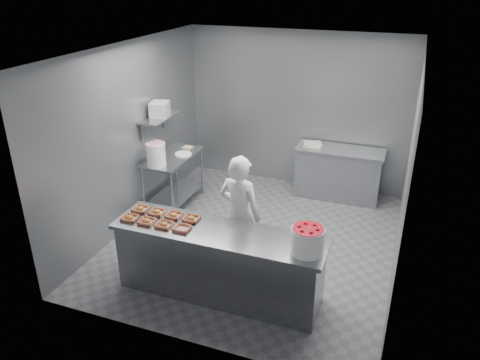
{
  "coord_description": "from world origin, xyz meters",
  "views": [
    {
      "loc": [
        1.91,
        -5.74,
        3.75
      ],
      "look_at": [
        -0.16,
        -0.2,
        1.05
      ],
      "focal_mm": 35.0,
      "sensor_mm": 36.0,
      "label": 1
    }
  ],
  "objects_px": {
    "tray_6": "(174,215)",
    "strawberry_tub": "(307,240)",
    "tray_2": "(164,225)",
    "appliance": "(160,109)",
    "service_counter": "(219,263)",
    "worker": "(240,215)",
    "tray_1": "(147,221)",
    "tray_3": "(182,228)",
    "tray_7": "(191,218)",
    "back_counter": "(338,173)",
    "tray_0": "(130,218)",
    "prep_table": "(173,173)",
    "tray_4": "(141,209)",
    "tray_5": "(157,212)",
    "glaze_bucket": "(156,154)"
  },
  "relations": [
    {
      "from": "prep_table",
      "to": "tray_1",
      "type": "xyz_separation_m",
      "value": [
        0.75,
        -2.08,
        0.33
      ]
    },
    {
      "from": "tray_2",
      "to": "appliance",
      "type": "xyz_separation_m",
      "value": [
        -1.16,
        2.07,
        0.76
      ]
    },
    {
      "from": "service_counter",
      "to": "back_counter",
      "type": "bearing_deg",
      "value": 74.52
    },
    {
      "from": "tray_0",
      "to": "tray_3",
      "type": "xyz_separation_m",
      "value": [
        0.72,
        0.0,
        -0.0
      ]
    },
    {
      "from": "service_counter",
      "to": "tray_4",
      "type": "bearing_deg",
      "value": 173.72
    },
    {
      "from": "service_counter",
      "to": "tray_7",
      "type": "bearing_deg",
      "value": 163.31
    },
    {
      "from": "worker",
      "to": "appliance",
      "type": "relative_size",
      "value": 5.22
    },
    {
      "from": "prep_table",
      "to": "tray_6",
      "type": "xyz_separation_m",
      "value": [
        0.99,
        -1.82,
        0.33
      ]
    },
    {
      "from": "tray_1",
      "to": "tray_3",
      "type": "xyz_separation_m",
      "value": [
        0.48,
        0.0,
        -0.0
      ]
    },
    {
      "from": "tray_0",
      "to": "tray_4",
      "type": "bearing_deg",
      "value": 90.0
    },
    {
      "from": "tray_0",
      "to": "tray_2",
      "type": "relative_size",
      "value": 1.0
    },
    {
      "from": "prep_table",
      "to": "strawberry_tub",
      "type": "relative_size",
      "value": 3.29
    },
    {
      "from": "tray_0",
      "to": "back_counter",
      "type": "bearing_deg",
      "value": 58.88
    },
    {
      "from": "tray_1",
      "to": "tray_7",
      "type": "xyz_separation_m",
      "value": [
        0.48,
        0.25,
        0.0
      ]
    },
    {
      "from": "tray_3",
      "to": "glaze_bucket",
      "type": "relative_size",
      "value": 0.42
    },
    {
      "from": "tray_7",
      "to": "strawberry_tub",
      "type": "height_order",
      "value": "strawberry_tub"
    },
    {
      "from": "prep_table",
      "to": "back_counter",
      "type": "distance_m",
      "value": 2.87
    },
    {
      "from": "tray_1",
      "to": "appliance",
      "type": "xyz_separation_m",
      "value": [
        -0.92,
        2.07,
        0.76
      ]
    },
    {
      "from": "tray_0",
      "to": "glaze_bucket",
      "type": "xyz_separation_m",
      "value": [
        -0.55,
        1.64,
        0.17
      ]
    },
    {
      "from": "tray_3",
      "to": "tray_4",
      "type": "height_order",
      "value": "tray_4"
    },
    {
      "from": "tray_0",
      "to": "tray_3",
      "type": "relative_size",
      "value": 1.0
    },
    {
      "from": "back_counter",
      "to": "strawberry_tub",
      "type": "bearing_deg",
      "value": -86.9
    },
    {
      "from": "worker",
      "to": "tray_2",
      "type": "bearing_deg",
      "value": 56.7
    },
    {
      "from": "tray_1",
      "to": "tray_5",
      "type": "distance_m",
      "value": 0.25
    },
    {
      "from": "appliance",
      "to": "tray_0",
      "type": "bearing_deg",
      "value": -86.41
    },
    {
      "from": "tray_2",
      "to": "worker",
      "type": "bearing_deg",
      "value": 45.82
    },
    {
      "from": "tray_3",
      "to": "tray_7",
      "type": "height_order",
      "value": "tray_7"
    },
    {
      "from": "tray_7",
      "to": "tray_3",
      "type": "bearing_deg",
      "value": -89.31
    },
    {
      "from": "prep_table",
      "to": "tray_1",
      "type": "relative_size",
      "value": 6.4
    },
    {
      "from": "tray_1",
      "to": "glaze_bucket",
      "type": "xyz_separation_m",
      "value": [
        -0.79,
        1.64,
        0.17
      ]
    },
    {
      "from": "tray_1",
      "to": "tray_2",
      "type": "xyz_separation_m",
      "value": [
        0.24,
        0.0,
        0.0
      ]
    },
    {
      "from": "tray_6",
      "to": "strawberry_tub",
      "type": "bearing_deg",
      "value": -6.58
    },
    {
      "from": "tray_4",
      "to": "tray_6",
      "type": "xyz_separation_m",
      "value": [
        0.48,
        0.0,
        0.0
      ]
    },
    {
      "from": "service_counter",
      "to": "back_counter",
      "type": "distance_m",
      "value": 3.37
    },
    {
      "from": "prep_table",
      "to": "strawberry_tub",
      "type": "bearing_deg",
      "value": -36.57
    },
    {
      "from": "tray_5",
      "to": "worker",
      "type": "distance_m",
      "value": 1.06
    },
    {
      "from": "worker",
      "to": "tray_3",
      "type": "bearing_deg",
      "value": 68.4
    },
    {
      "from": "tray_1",
      "to": "appliance",
      "type": "height_order",
      "value": "appliance"
    },
    {
      "from": "tray_5",
      "to": "tray_7",
      "type": "height_order",
      "value": "same"
    },
    {
      "from": "service_counter",
      "to": "strawberry_tub",
      "type": "distance_m",
      "value": 1.24
    },
    {
      "from": "back_counter",
      "to": "tray_6",
      "type": "height_order",
      "value": "tray_6"
    },
    {
      "from": "tray_1",
      "to": "strawberry_tub",
      "type": "relative_size",
      "value": 0.51
    },
    {
      "from": "tray_2",
      "to": "strawberry_tub",
      "type": "xyz_separation_m",
      "value": [
        1.74,
        0.05,
        0.14
      ]
    },
    {
      "from": "service_counter",
      "to": "prep_table",
      "type": "height_order",
      "value": "same"
    },
    {
      "from": "service_counter",
      "to": "appliance",
      "type": "relative_size",
      "value": 8.27
    },
    {
      "from": "tray_3",
      "to": "worker",
      "type": "distance_m",
      "value": 0.87
    },
    {
      "from": "appliance",
      "to": "tray_4",
      "type": "bearing_deg",
      "value": -84.09
    },
    {
      "from": "tray_3",
      "to": "tray_7",
      "type": "distance_m",
      "value": 0.25
    },
    {
      "from": "tray_5",
      "to": "tray_7",
      "type": "xyz_separation_m",
      "value": [
        0.48,
        0.0,
        0.0
      ]
    },
    {
      "from": "tray_0",
      "to": "strawberry_tub",
      "type": "bearing_deg",
      "value": 1.29
    }
  ]
}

